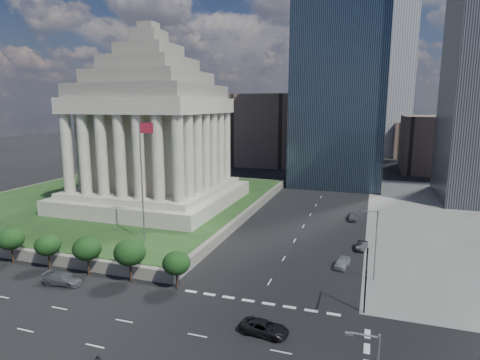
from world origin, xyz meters
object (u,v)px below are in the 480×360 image
at_px(parked_sedan_near, 342,262).
at_px(parked_sedan_far, 352,217).
at_px(parked_sedan_mid, 362,246).
at_px(flagpole, 143,174).
at_px(traffic_signal_ne, 366,277).
at_px(street_lamp_north, 375,241).
at_px(pickup_truck, 265,328).
at_px(war_memorial, 152,116).
at_px(suv_grey, 63,279).

height_order(parked_sedan_near, parked_sedan_far, parked_sedan_near).
bearing_deg(parked_sedan_mid, flagpole, -150.26).
height_order(traffic_signal_ne, parked_sedan_mid, traffic_signal_ne).
relative_size(street_lamp_north, pickup_truck, 1.92).
height_order(street_lamp_north, parked_sedan_far, street_lamp_north).
xyz_separation_m(traffic_signal_ne, parked_sedan_near, (-3.50, 14.76, -4.51)).
bearing_deg(flagpole, parked_sedan_mid, 21.40).
xyz_separation_m(street_lamp_north, parked_sedan_near, (-4.33, 3.45, -4.92)).
relative_size(pickup_truck, parked_sedan_far, 1.22).
xyz_separation_m(war_memorial, street_lamp_north, (47.33, -23.00, -15.74)).
relative_size(flagpole, parked_sedan_mid, 4.92).
height_order(traffic_signal_ne, parked_sedan_near, traffic_signal_ne).
distance_m(traffic_signal_ne, parked_sedan_near, 15.82).
height_order(street_lamp_north, parked_sedan_near, street_lamp_north).
height_order(street_lamp_north, suv_grey, street_lamp_north).
bearing_deg(parked_sedan_far, war_memorial, -176.03).
bearing_deg(pickup_truck, flagpole, 62.81).
height_order(war_memorial, suv_grey, war_memorial).
height_order(pickup_truck, parked_sedan_near, parked_sedan_near).
height_order(pickup_truck, parked_sedan_mid, pickup_truck).
height_order(flagpole, pickup_truck, flagpole).
relative_size(war_memorial, flagpole, 1.95).
relative_size(parked_sedan_near, parked_sedan_mid, 1.07).
height_order(street_lamp_north, parked_sedan_mid, street_lamp_north).
distance_m(street_lamp_north, parked_sedan_near, 7.41).
distance_m(war_memorial, parked_sedan_far, 48.16).
bearing_deg(street_lamp_north, parked_sedan_near, 141.41).
xyz_separation_m(traffic_signal_ne, pickup_truck, (-9.85, -6.20, -4.53)).
distance_m(traffic_signal_ne, suv_grey, 39.26).
relative_size(war_memorial, parked_sedan_far, 9.13).
xyz_separation_m(war_memorial, suv_grey, (7.63, -37.58, -20.61)).
relative_size(suv_grey, parked_sedan_mid, 1.34).
bearing_deg(parked_sedan_mid, parked_sedan_near, -97.85).
xyz_separation_m(traffic_signal_ne, parked_sedan_mid, (-1.00, 23.37, -4.58)).
bearing_deg(street_lamp_north, flagpole, -178.37).
height_order(traffic_signal_ne, parked_sedan_far, traffic_signal_ne).
height_order(war_memorial, flagpole, war_memorial).
height_order(war_memorial, parked_sedan_near, war_memorial).
bearing_deg(traffic_signal_ne, street_lamp_north, 85.81).
bearing_deg(war_memorial, traffic_signal_ne, -36.42).
distance_m(flagpole, parked_sedan_far, 45.16).
bearing_deg(pickup_truck, parked_sedan_near, -10.06).
bearing_deg(parked_sedan_near, war_memorial, 165.30).
bearing_deg(street_lamp_north, traffic_signal_ne, -94.19).
height_order(flagpole, parked_sedan_mid, flagpole).
distance_m(traffic_signal_ne, parked_sedan_mid, 23.83).
bearing_deg(flagpole, parked_sedan_near, 8.22).
bearing_deg(war_memorial, parked_sedan_near, -24.44).
relative_size(war_memorial, parked_sedan_mid, 9.59).
relative_size(flagpole, parked_sedan_far, 4.68).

